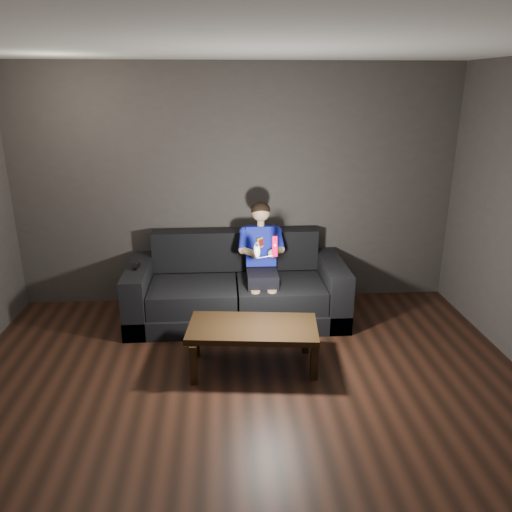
{
  "coord_description": "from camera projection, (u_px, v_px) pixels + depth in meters",
  "views": [
    {
      "loc": [
        -0.17,
        -3.09,
        2.44
      ],
      "look_at": [
        0.15,
        1.55,
        0.85
      ],
      "focal_mm": 35.0,
      "sensor_mm": 36.0,
      "label": 1
    }
  ],
  "objects": [
    {
      "name": "floor",
      "position": [
        250.0,
        431.0,
        3.72
      ],
      "size": [
        5.0,
        5.0,
        0.0
      ],
      "primitive_type": "plane",
      "color": "black",
      "rests_on": "ground"
    },
    {
      "name": "back_wall",
      "position": [
        237.0,
        188.0,
        5.64
      ],
      "size": [
        5.0,
        0.04,
        2.7
      ],
      "primitive_type": "cube",
      "color": "#3D3735",
      "rests_on": "ground"
    },
    {
      "name": "ceiling",
      "position": [
        248.0,
        38.0,
        2.85
      ],
      "size": [
        5.0,
        5.0,
        0.02
      ],
      "primitive_type": "cube",
      "color": "silver",
      "rests_on": "back_wall"
    },
    {
      "name": "sofa",
      "position": [
        237.0,
        292.0,
        5.47
      ],
      "size": [
        2.33,
        1.01,
        0.9
      ],
      "color": "black",
      "rests_on": "floor"
    },
    {
      "name": "child",
      "position": [
        261.0,
        253.0,
        5.28
      ],
      "size": [
        0.48,
        0.59,
        1.18
      ],
      "color": "black",
      "rests_on": "sofa"
    },
    {
      "name": "wii_remote_red",
      "position": [
        275.0,
        246.0,
        4.78
      ],
      "size": [
        0.05,
        0.07,
        0.2
      ],
      "color": "#C3002D",
      "rests_on": "child"
    },
    {
      "name": "nunchuk_white",
      "position": [
        257.0,
        250.0,
        4.79
      ],
      "size": [
        0.08,
        0.11,
        0.16
      ],
      "color": "silver",
      "rests_on": "child"
    },
    {
      "name": "wii_remote_black",
      "position": [
        136.0,
        267.0,
        5.21
      ],
      "size": [
        0.05,
        0.17,
        0.03
      ],
      "color": "black",
      "rests_on": "sofa"
    },
    {
      "name": "coffee_table",
      "position": [
        253.0,
        331.0,
        4.46
      ],
      "size": [
        1.2,
        0.69,
        0.42
      ],
      "color": "black",
      "rests_on": "floor"
    }
  ]
}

